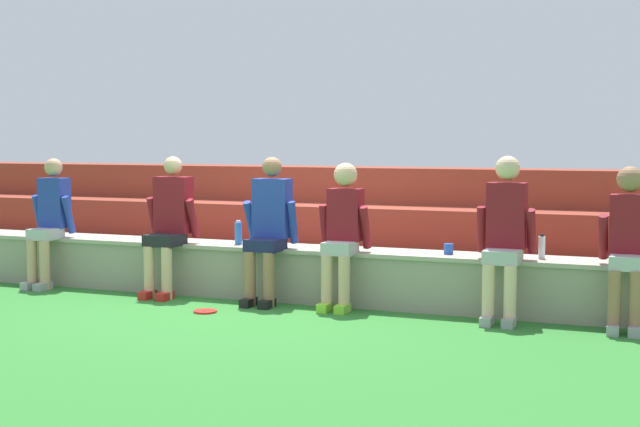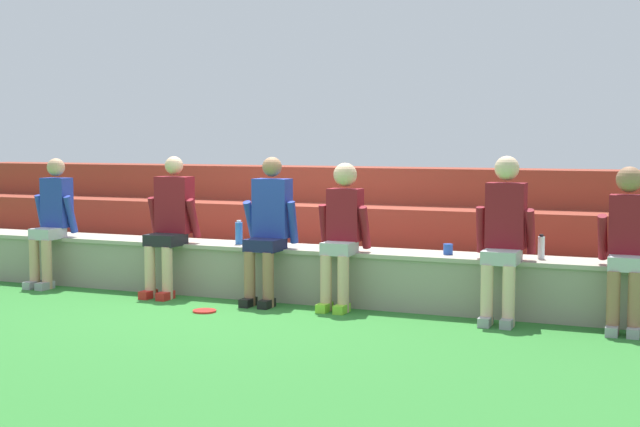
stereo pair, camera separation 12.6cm
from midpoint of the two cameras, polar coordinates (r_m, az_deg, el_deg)
name	(u,v)px [view 1 (the left image)]	position (r m, az deg, el deg)	size (l,w,h in m)	color
ground_plane	(254,301)	(8.92, -4.69, -5.67)	(80.00, 80.00, 0.00)	#2D752D
stone_seating_wall	(265,270)	(9.09, -4.00, -3.64)	(7.80, 0.54, 0.54)	gray
brick_bleachers	(323,233)	(10.56, -0.15, -1.28)	(10.93, 1.95, 1.28)	#984232
person_far_left	(49,219)	(10.15, -17.45, -0.34)	(0.48, 0.54, 1.41)	tan
person_left_of_center	(169,222)	(9.27, -10.12, -0.52)	(0.56, 0.57, 1.44)	#DBAD89
person_center	(269,225)	(8.72, -3.76, -0.77)	(0.54, 0.56, 1.45)	#996B4C
person_right_of_center	(342,229)	(8.43, 1.04, -1.04)	(0.50, 0.54, 1.40)	#DBAD89
person_far_right	(505,232)	(8.01, 11.42, -1.21)	(0.52, 0.59, 1.47)	beige
person_rightmost_edge	(628,242)	(7.90, 18.85, -1.77)	(0.49, 0.55, 1.39)	#996B4C
water_bottle_near_left	(542,247)	(8.25, 13.72, -2.12)	(0.06, 0.06, 0.23)	silver
water_bottle_mid_left	(238,233)	(9.14, -5.69, -1.26)	(0.08, 0.08, 0.25)	blue
plastic_cup_left_end	(449,249)	(8.40, 7.89, -2.29)	(0.09, 0.09, 0.10)	blue
frisbee	(205,311)	(8.40, -7.87, -6.29)	(0.22, 0.22, 0.02)	red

